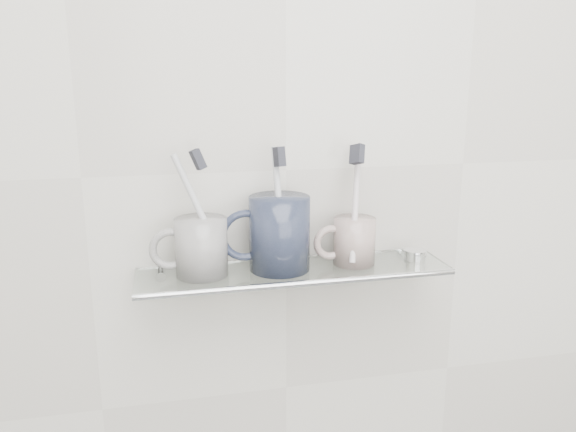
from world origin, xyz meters
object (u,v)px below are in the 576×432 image
object	(u,v)px
mug_left	(201,247)
mug_right	(354,241)
shelf_glass	(294,271)
mug_center	(280,233)

from	to	relation	value
mug_left	mug_right	xyz separation A→B (m)	(0.25, 0.00, -0.01)
mug_left	shelf_glass	bearing A→B (deg)	16.90
mug_left	mug_right	size ratio (longest dim) A/B	1.17
mug_right	mug_left	bearing A→B (deg)	176.77
shelf_glass	mug_left	bearing A→B (deg)	178.04
mug_left	mug_center	distance (m)	0.12
shelf_glass	mug_left	size ratio (longest dim) A/B	5.55
shelf_glass	mug_center	world-z (taller)	mug_center
mug_center	mug_right	world-z (taller)	mug_center
mug_center	mug_right	xyz separation A→B (m)	(0.12, 0.00, -0.02)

